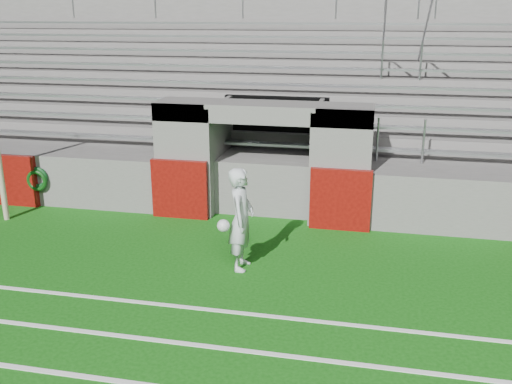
# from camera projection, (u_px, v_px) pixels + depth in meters

# --- Properties ---
(ground) EXTENTS (90.00, 90.00, 0.00)m
(ground) POSITION_uv_depth(u_px,v_px,m) (224.00, 282.00, 9.97)
(ground) COLOR #104F0D
(ground) RESTS_ON ground
(stadium_structure) EXTENTS (26.00, 8.48, 5.42)m
(stadium_structure) POSITION_uv_depth(u_px,v_px,m) (292.00, 117.00, 16.94)
(stadium_structure) COLOR #5B5956
(stadium_structure) RESTS_ON ground
(goalkeeper_with_ball) EXTENTS (0.62, 0.70, 1.90)m
(goalkeeper_with_ball) POSITION_uv_depth(u_px,v_px,m) (241.00, 219.00, 10.24)
(goalkeeper_with_ball) COLOR silver
(goalkeeper_with_ball) RESTS_ON ground
(hose_coil) EXTENTS (0.53, 0.15, 0.59)m
(hose_coil) POSITION_uv_depth(u_px,v_px,m) (37.00, 179.00, 13.54)
(hose_coil) COLOR #0C3C16
(hose_coil) RESTS_ON ground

